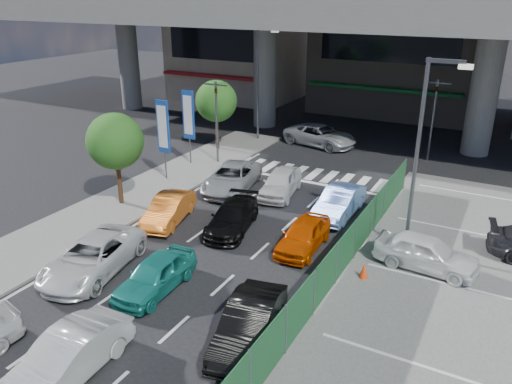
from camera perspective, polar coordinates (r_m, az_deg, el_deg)
The scene contains 28 objects.
ground at distance 19.86m, azimuth -7.80°, elevation -9.33°, with size 120.00×120.00×0.00m, color black.
parking_lot at distance 18.62m, azimuth 26.20°, elevation -13.93°, with size 12.00×28.00×0.06m, color #585856.
sidewalk_left at distance 26.66m, azimuth -15.08°, elevation -1.29°, with size 4.00×30.00×0.12m, color #585856.
fence_run at distance 18.00m, azimuth 8.04°, elevation -9.58°, with size 0.16×22.00×1.80m, color #1B5029, non-canonical shape.
expressway at distance 37.03m, azimuth 12.81°, elevation 19.19°, with size 64.00×14.00×10.75m.
building_west at distance 52.69m, azimuth -1.85°, elevation 17.90°, with size 12.00×10.90×13.00m.
building_center at distance 47.71m, azimuth 16.56°, elevation 17.83°, with size 14.00×10.90×15.00m.
traffic_light_left at distance 31.05m, azimuth -4.58°, elevation 10.19°, with size 1.60×1.24×5.20m.
traffic_light_right at distance 33.49m, azimuth 19.80°, elevation 9.85°, with size 1.60×1.24×5.20m.
street_lamp_right at distance 20.53m, azimuth 18.54°, elevation 5.34°, with size 1.65×0.22×8.00m.
street_lamp_left at distance 36.07m, azimuth 0.47°, elevation 13.25°, with size 1.65×0.22×8.00m.
signboard_near at distance 28.66m, azimuth -10.57°, elevation 7.09°, with size 0.80×0.14×4.70m.
signboard_far at distance 31.20m, azimuth -7.73°, elevation 8.48°, with size 0.80×0.14×4.70m.
tree_near at distance 25.57m, azimuth -15.81°, elevation 5.57°, with size 2.80×2.80×4.80m.
tree_far at distance 34.07m, azimuth -4.56°, elevation 10.30°, with size 2.80×2.80×4.80m.
hatch_white_back_mid at distance 15.69m, azimuth -20.79°, elevation -17.28°, with size 1.46×4.19×1.38m, color silver.
sedan_white_mid_left at distance 20.50m, azimuth -18.17°, elevation -7.04°, with size 2.29×4.97×1.38m, color silver.
taxi_teal_mid at distance 18.79m, azimuth -11.42°, elevation -9.24°, with size 1.53×3.80×1.30m, color teal.
hatch_black_mid_right at distance 15.95m, azimuth -0.78°, elevation -14.87°, with size 1.46×4.19×1.38m, color black.
taxi_orange_left at distance 23.99m, azimuth -9.94°, elevation -1.98°, with size 1.36×3.90×1.28m, color orange.
sedan_black_mid at distance 22.93m, azimuth -2.74°, elevation -2.91°, with size 1.71×4.21×1.22m, color black.
taxi_orange_right at distance 21.33m, azimuth 5.45°, elevation -4.91°, with size 1.51×3.77×1.28m, color #D64903.
wagon_silver_front_left at distance 27.53m, azimuth -2.80°, elevation 1.64°, with size 2.29×4.97×1.38m, color #95999C.
sedan_white_front_mid at distance 26.82m, azimuth 2.81°, elevation 1.07°, with size 1.63×4.05×1.38m, color silver.
kei_truck_front_right at distance 24.66m, azimuth 9.51°, elevation -1.15°, with size 1.46×4.19×1.38m, color #5D7FCC.
crossing_wagon_silver at distance 35.87m, azimuth 7.35°, elevation 6.42°, with size 2.42×5.25×1.46m, color #ABAEB3.
parked_sedan_white at distance 20.76m, azimuth 18.87°, elevation -6.57°, with size 1.62×4.02×1.37m, color white.
traffic_cone at distance 19.66m, azimuth 12.22°, elevation -8.74°, with size 0.32×0.32×0.63m, color #F73C0D.
Camera 1 is at (10.29, -13.54, 10.26)m, focal length 35.00 mm.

